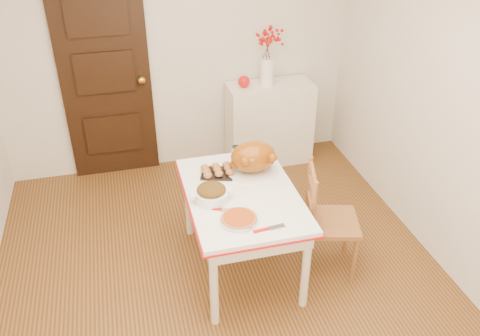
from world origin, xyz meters
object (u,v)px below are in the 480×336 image
object	(u,v)px
turkey_platter	(253,158)
pumpkin_pie	(239,218)
kitchen_table	(242,230)
chair_oak	(332,220)
sideboard	(269,123)

from	to	relation	value
turkey_platter	pumpkin_pie	size ratio (longest dim) A/B	1.63
kitchen_table	chair_oak	world-z (taller)	chair_oak
chair_oak	sideboard	bearing A→B (deg)	13.94
sideboard	kitchen_table	size ratio (longest dim) A/B	0.73
sideboard	turkey_platter	world-z (taller)	turkey_platter
kitchen_table	sideboard	bearing A→B (deg)	65.50
sideboard	kitchen_table	distance (m)	1.74
chair_oak	turkey_platter	world-z (taller)	turkey_platter
chair_oak	pumpkin_pie	xyz separation A→B (m)	(-0.78, -0.17, 0.29)
kitchen_table	pumpkin_pie	distance (m)	0.52
sideboard	kitchen_table	world-z (taller)	sideboard
chair_oak	turkey_platter	xyz separation A→B (m)	(-0.52, 0.41, 0.39)
pumpkin_pie	sideboard	bearing A→B (deg)	66.64
turkey_platter	kitchen_table	bearing A→B (deg)	-116.94
sideboard	turkey_platter	bearing A→B (deg)	-112.90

